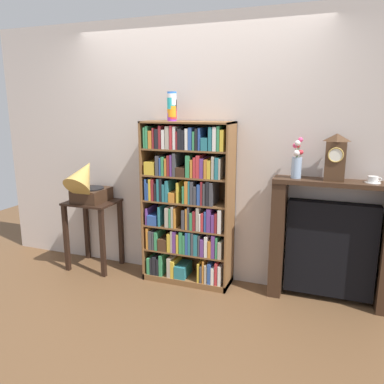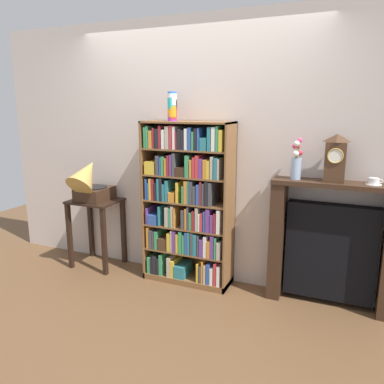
# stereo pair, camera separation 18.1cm
# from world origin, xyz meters

# --- Properties ---
(ground_plane) EXTENTS (7.95, 6.40, 0.02)m
(ground_plane) POSITION_xyz_m (0.00, 0.00, -0.01)
(ground_plane) COLOR brown
(wall_back) EXTENTS (4.95, 0.08, 2.60)m
(wall_back) POSITION_xyz_m (0.13, 0.28, 1.30)
(wall_back) COLOR beige
(wall_back) RESTS_ON ground
(bookshelf) EXTENTS (0.88, 0.32, 1.61)m
(bookshelf) POSITION_xyz_m (0.00, 0.07, 0.79)
(bookshelf) COLOR brown
(bookshelf) RESTS_ON ground
(cup_stack) EXTENTS (0.09, 0.09, 0.27)m
(cup_stack) POSITION_xyz_m (-0.15, 0.07, 1.75)
(cup_stack) COLOR purple
(cup_stack) RESTS_ON bookshelf
(side_table_left) EXTENTS (0.52, 0.43, 0.76)m
(side_table_left) POSITION_xyz_m (-1.09, 0.03, 0.54)
(side_table_left) COLOR black
(side_table_left) RESTS_ON ground
(gramophone) EXTENTS (0.31, 0.52, 0.52)m
(gramophone) POSITION_xyz_m (-1.09, -0.05, 0.98)
(gramophone) COLOR #382316
(gramophone) RESTS_ON side_table_left
(fireplace_mantel) EXTENTS (1.05, 0.25, 1.13)m
(fireplace_mantel) POSITION_xyz_m (1.35, 0.14, 0.55)
(fireplace_mantel) COLOR #382316
(fireplace_mantel) RESTS_ON ground
(mantel_clock) EXTENTS (0.16, 0.14, 0.40)m
(mantel_clock) POSITION_xyz_m (1.33, 0.12, 1.33)
(mantel_clock) COLOR #472D1C
(mantel_clock) RESTS_ON fireplace_mantel
(flower_vase) EXTENTS (0.10, 0.15, 0.36)m
(flower_vase) POSITION_xyz_m (1.01, 0.11, 1.28)
(flower_vase) COLOR #99B2D1
(flower_vase) RESTS_ON fireplace_mantel
(teacup_with_saucer) EXTENTS (0.13, 0.13, 0.06)m
(teacup_with_saucer) POSITION_xyz_m (1.63, 0.12, 1.16)
(teacup_with_saucer) COLOR white
(teacup_with_saucer) RESTS_ON fireplace_mantel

